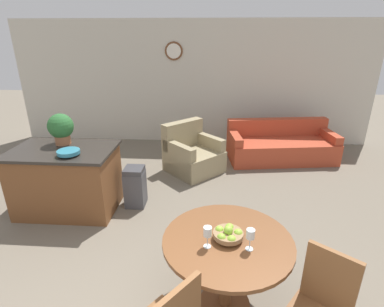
{
  "coord_description": "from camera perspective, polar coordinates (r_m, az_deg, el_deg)",
  "views": [
    {
      "loc": [
        0.48,
        -1.19,
        2.39
      ],
      "look_at": [
        0.23,
        2.38,
        0.96
      ],
      "focal_mm": 28.0,
      "sensor_mm": 36.0,
      "label": 1
    }
  ],
  "objects": [
    {
      "name": "dining_table",
      "position": [
        2.78,
        6.68,
        -18.72
      ],
      "size": [
        1.12,
        1.12,
        0.76
      ],
      "color": "brown",
      "rests_on": "ground_plane"
    },
    {
      "name": "couch",
      "position": [
        6.33,
        16.5,
        1.34
      ],
      "size": [
        2.18,
        1.17,
        0.77
      ],
      "rotation": [
        0.0,
        0.0,
        0.14
      ],
      "color": "#B24228",
      "rests_on": "ground_plane"
    },
    {
      "name": "wine_glass_left",
      "position": [
        2.5,
        2.98,
        -14.79
      ],
      "size": [
        0.07,
        0.07,
        0.19
      ],
      "color": "silver",
      "rests_on": "dining_table"
    },
    {
      "name": "trash_bin",
      "position": [
        4.51,
        -10.77,
        -6.22
      ],
      "size": [
        0.28,
        0.3,
        0.6
      ],
      "color": "#47474C",
      "rests_on": "ground_plane"
    },
    {
      "name": "wine_glass_right",
      "position": [
        2.52,
        11.07,
        -14.98
      ],
      "size": [
        0.07,
        0.07,
        0.19
      ],
      "color": "silver",
      "rests_on": "dining_table"
    },
    {
      "name": "teal_bowl",
      "position": [
        4.15,
        -22.47,
        0.24
      ],
      "size": [
        0.28,
        0.28,
        0.07
      ],
      "color": "teal",
      "rests_on": "kitchen_island"
    },
    {
      "name": "armchair",
      "position": [
        5.54,
        0.07,
        -0.35
      ],
      "size": [
        1.2,
        1.2,
        0.89
      ],
      "rotation": [
        0.0,
        0.0,
        0.78
      ],
      "color": "#998966",
      "rests_on": "ground_plane"
    },
    {
      "name": "potted_plant",
      "position": [
        4.58,
        -23.7,
        4.53
      ],
      "size": [
        0.35,
        0.35,
        0.44
      ],
      "color": "#A36642",
      "rests_on": "kitchen_island"
    },
    {
      "name": "dining_chair_near_right",
      "position": [
        2.66,
        23.27,
        -25.29
      ],
      "size": [
        0.59,
        0.59,
        0.95
      ],
      "rotation": [
        0.0,
        0.0,
        8.76
      ],
      "color": "brown",
      "rests_on": "ground_plane"
    },
    {
      "name": "fruit_bowl",
      "position": [
        2.64,
        6.88,
        -14.97
      ],
      "size": [
        0.26,
        0.26,
        0.13
      ],
      "color": "olive",
      "rests_on": "dining_table"
    },
    {
      "name": "wall_back",
      "position": [
        6.9,
        -0.0,
        13.18
      ],
      "size": [
        8.0,
        0.09,
        2.7
      ],
      "color": "beige",
      "rests_on": "ground_plane"
    },
    {
      "name": "kitchen_island",
      "position": [
        4.61,
        -22.68,
        -4.62
      ],
      "size": [
        1.39,
        0.9,
        0.93
      ],
      "color": "brown",
      "rests_on": "ground_plane"
    }
  ]
}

